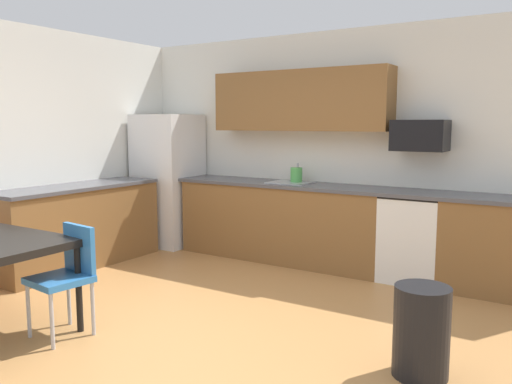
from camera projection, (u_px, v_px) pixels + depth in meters
ground_plane at (189, 330)px, 4.17m from camera, size 12.00×12.00×0.00m
wall_back at (330, 148)px, 6.21m from camera, size 5.80×0.10×2.70m
cabinet_run_back at (281, 223)px, 6.28m from camera, size 2.57×0.60×0.90m
cabinet_run_back_right at (496, 248)px, 5.03m from camera, size 0.98×0.60×0.90m
cabinet_run_left at (78, 227)px, 6.00m from camera, size 0.60×2.00×0.90m
countertop_back at (317, 186)px, 5.98m from camera, size 4.80×0.64×0.04m
countertop_left at (76, 187)px, 5.94m from camera, size 0.64×2.00×0.04m
upper_cabinets_back at (300, 101)px, 6.12m from camera, size 2.20×0.34×0.70m
refrigerator at (168, 180)px, 7.07m from camera, size 0.76×0.70×1.75m
oven_range at (413, 238)px, 5.44m from camera, size 0.60×0.60×0.91m
microwave at (420, 135)px, 5.39m from camera, size 0.54×0.36×0.32m
sink_basin at (290, 188)px, 6.16m from camera, size 0.48×0.40×0.14m
sink_faucet at (298, 173)px, 6.29m from camera, size 0.02×0.02×0.24m
chair_near_table at (67, 271)px, 4.04m from camera, size 0.45×0.45×0.85m
trash_bin at (421, 331)px, 3.38m from camera, size 0.36×0.36×0.60m
kettle at (296, 176)px, 6.16m from camera, size 0.14×0.14×0.20m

